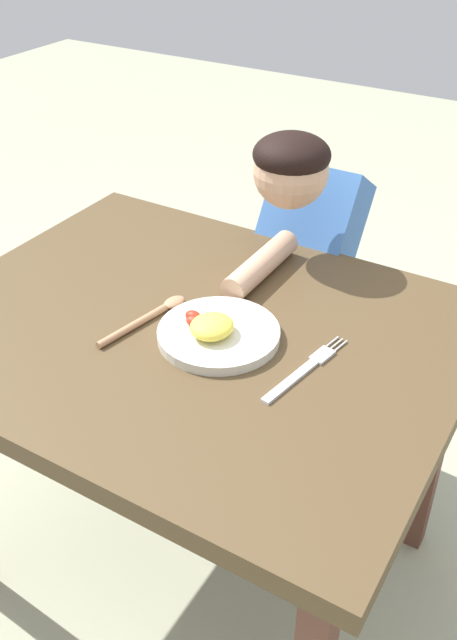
# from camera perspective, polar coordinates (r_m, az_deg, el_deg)

# --- Properties ---
(ground_plane) EXTENTS (8.00, 8.00, 0.00)m
(ground_plane) POSITION_cam_1_polar(r_m,az_deg,el_deg) (1.83, -2.37, -18.83)
(ground_plane) COLOR #A8AB8D
(dining_table) EXTENTS (1.02, 0.81, 0.71)m
(dining_table) POSITION_cam_1_polar(r_m,az_deg,el_deg) (1.38, -2.98, -3.13)
(dining_table) COLOR #4F3C24
(dining_table) RESTS_ON ground_plane
(plate) EXTENTS (0.23, 0.23, 0.05)m
(plate) POSITION_cam_1_polar(r_m,az_deg,el_deg) (1.28, -0.96, -1.00)
(plate) COLOR silver
(plate) RESTS_ON dining_table
(fork) EXTENTS (0.06, 0.23, 0.01)m
(fork) POSITION_cam_1_polar(r_m,az_deg,el_deg) (1.22, 6.20, -4.09)
(fork) COLOR silver
(fork) RESTS_ON dining_table
(spoon) EXTENTS (0.06, 0.22, 0.01)m
(spoon) POSITION_cam_1_polar(r_m,az_deg,el_deg) (1.35, -6.44, 0.34)
(spoon) COLOR tan
(spoon) RESTS_ON dining_table
(person) EXTENTS (0.21, 0.51, 0.98)m
(person) POSITION_cam_1_polar(r_m,az_deg,el_deg) (1.76, 6.27, 2.21)
(person) COLOR #464F65
(person) RESTS_ON ground_plane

